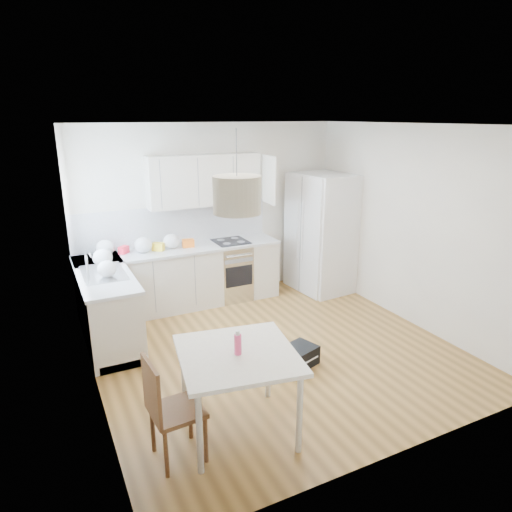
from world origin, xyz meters
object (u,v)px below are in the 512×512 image
Objects in this scene: dining_table at (238,362)px; dining_chair at (177,408)px; gym_bag at (296,357)px; refrigerator at (323,233)px.

dining_chair is at bearing -161.33° from dining_table.
dining_table reaches higher than gym_bag.
dining_chair reaches higher than dining_table.
refrigerator is 1.65× the size of dining_table.
refrigerator reaches higher than gym_bag.
refrigerator is 3.86m from dining_table.
gym_bag is at bearing -134.99° from refrigerator.
refrigerator is 2.00× the size of dining_chair.
dining_chair is (-0.59, -0.10, -0.23)m from dining_table.
refrigerator is at bearing 36.45° from dining_chair.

